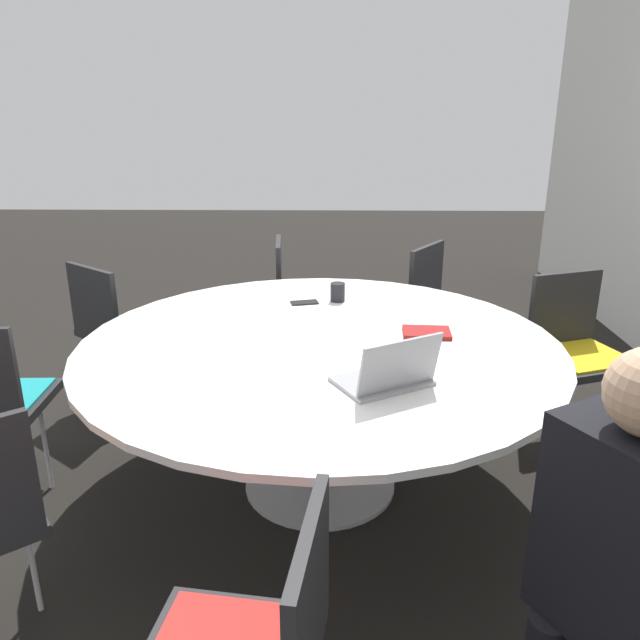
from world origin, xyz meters
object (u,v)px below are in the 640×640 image
at_px(chair_3, 443,302).
at_px(spiral_notebook, 427,333).
at_px(chair_5, 116,322).
at_px(person_0, 617,550).
at_px(laptop, 389,374).
at_px(chair_4, 299,292).
at_px(chair_2, 577,342).
at_px(coffee_cup, 338,292).
at_px(cell_phone, 304,303).

relative_size(chair_3, spiral_notebook, 3.96).
bearing_deg(chair_5, person_0, -10.86).
height_order(chair_5, laptop, laptop).
distance_m(chair_4, chair_5, 1.19).
bearing_deg(chair_2, person_0, 52.36).
xyz_separation_m(chair_4, spiral_notebook, (1.33, 0.64, 0.21)).
bearing_deg(chair_4, chair_3, 73.56).
relative_size(chair_3, coffee_cup, 8.91).
bearing_deg(chair_3, person_0, 33.54).
relative_size(person_0, spiral_notebook, 5.57).
bearing_deg(chair_5, coffee_cup, 27.21).
xyz_separation_m(chair_5, coffee_cup, (0.23, 1.26, 0.25)).
height_order(chair_5, person_0, person_0).
relative_size(coffee_cup, cell_phone, 0.64).
bearing_deg(cell_phone, chair_2, 89.49).
distance_m(chair_3, chair_5, 1.98).
height_order(chair_5, cell_phone, chair_5).
height_order(chair_3, person_0, person_0).
bearing_deg(laptop, coffee_cup, -109.81).
relative_size(laptop, spiral_notebook, 1.87).
relative_size(laptop, cell_phone, 2.68).
relative_size(person_0, laptop, 2.97).
distance_m(chair_5, laptop, 1.94).
distance_m(chair_3, spiral_notebook, 1.18).
bearing_deg(chair_3, cell_phone, -17.08).
bearing_deg(chair_5, chair_2, 31.03).
xyz_separation_m(chair_5, person_0, (2.13, 1.90, 0.19)).
distance_m(chair_2, cell_phone, 1.44).
bearing_deg(cell_phone, spiral_notebook, 51.21).
bearing_deg(chair_3, spiral_notebook, 20.46).
relative_size(chair_4, coffee_cup, 8.91).
relative_size(chair_3, chair_4, 1.00).
distance_m(chair_3, chair_4, 0.94).
distance_m(chair_2, coffee_cup, 1.28).
height_order(laptop, coffee_cup, laptop).
bearing_deg(coffee_cup, chair_2, 87.52).
relative_size(person_0, cell_phone, 7.96).
xyz_separation_m(laptop, cell_phone, (-1.01, -0.35, -0.05)).
distance_m(laptop, cell_phone, 1.07).
xyz_separation_m(person_0, cell_phone, (-1.86, -0.81, 0.01)).
relative_size(chair_2, laptop, 2.12).
xyz_separation_m(laptop, coffee_cup, (-1.05, -0.18, -0.00)).
height_order(person_0, laptop, person_0).
height_order(chair_2, coffee_cup, chair_2).
bearing_deg(chair_2, chair_5, -25.64).
xyz_separation_m(chair_4, laptop, (1.89, 0.42, 0.25)).
height_order(chair_3, spiral_notebook, chair_3).
height_order(person_0, spiral_notebook, person_0).
height_order(chair_2, chair_5, same).
relative_size(chair_3, person_0, 0.71).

